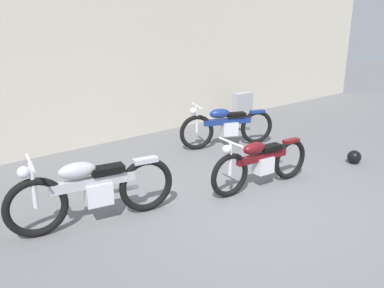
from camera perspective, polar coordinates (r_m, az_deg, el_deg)
name	(u,v)px	position (r m, az deg, el deg)	size (l,w,h in m)	color
ground_plane	(252,202)	(6.07, 8.51, -8.11)	(40.00, 40.00, 0.00)	slate
building_wall	(111,57)	(8.80, -11.41, 12.05)	(18.00, 0.30, 3.59)	beige
stone_marker	(242,108)	(10.20, 7.20, 5.05)	(0.51, 0.20, 0.79)	#9E9EA3
helmet	(354,157)	(8.03, 22.08, -1.72)	(0.25, 0.25, 0.25)	black
motorcycle_blue	(227,126)	(8.35, 4.96, 2.60)	(1.96, 0.94, 0.93)	black
motorcycle_silver	(93,189)	(5.39, -13.95, -6.30)	(2.21, 0.70, 1.00)	black
motorcycle_maroon	(261,162)	(6.42, 9.76, -2.58)	(1.96, 0.55, 0.88)	black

